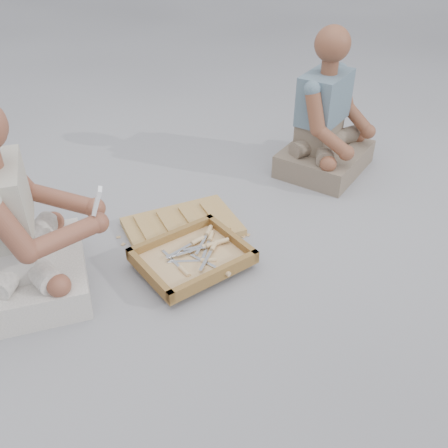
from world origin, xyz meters
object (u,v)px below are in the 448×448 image
object	(u,v)px
tool_tray	(192,257)
companion	(327,126)
carved_panel	(182,227)
craftsman	(20,233)

from	to	relation	value
tool_tray	companion	distance (m)	1.21
carved_panel	companion	xyz separation A→B (m)	(0.97, 0.33, 0.26)
carved_panel	tool_tray	distance (m)	0.30
craftsman	companion	bearing A→B (deg)	109.04
craftsman	companion	world-z (taller)	craftsman
craftsman	companion	distance (m)	1.77
craftsman	companion	xyz separation A→B (m)	(1.69, 0.52, -0.01)
tool_tray	companion	size ratio (longest dim) A/B	0.67
carved_panel	tool_tray	xyz separation A→B (m)	(-0.04, -0.30, 0.04)
companion	carved_panel	bearing A→B (deg)	-17.75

